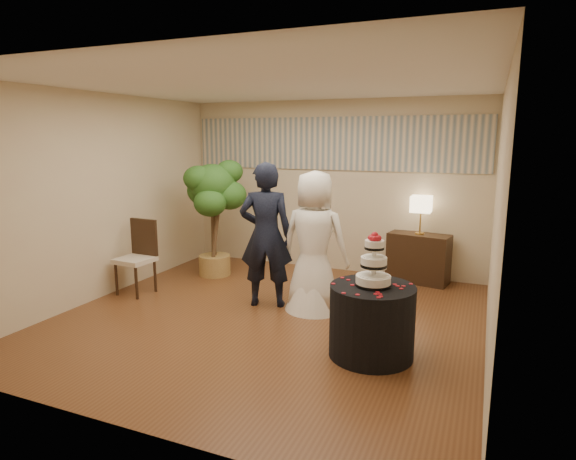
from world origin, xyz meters
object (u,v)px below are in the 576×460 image
at_px(console, 418,258).
at_px(side_chair, 135,258).
at_px(bride, 314,241).
at_px(ficus_tree, 213,217).
at_px(table_lamp, 421,215).
at_px(groom, 266,235).
at_px(cake_table, 372,321).
at_px(wedding_cake, 374,259).

relative_size(console, side_chair, 0.86).
relative_size(bride, ficus_tree, 0.95).
xyz_separation_m(bride, console, (1.08, 1.75, -0.52)).
height_order(table_lamp, ficus_tree, ficus_tree).
xyz_separation_m(groom, table_lamp, (1.71, 1.84, 0.10)).
xyz_separation_m(groom, ficus_tree, (-1.38, 0.96, -0.01)).
xyz_separation_m(cake_table, ficus_tree, (-3.02, 1.92, 0.57)).
bearing_deg(cake_table, table_lamp, 88.43).
height_order(cake_table, console, console).
height_order(bride, console, bride).
distance_m(cake_table, table_lamp, 2.88).
bearing_deg(bride, side_chair, 9.43).
distance_m(console, ficus_tree, 3.27).
bearing_deg(groom, console, -150.47).
relative_size(bride, table_lamp, 3.11).
bearing_deg(ficus_tree, table_lamp, 15.84).
relative_size(wedding_cake, side_chair, 0.52).
distance_m(bride, table_lamp, 2.06).
bearing_deg(console, ficus_tree, -154.42).
height_order(ficus_tree, side_chair, ficus_tree).
xyz_separation_m(bride, ficus_tree, (-2.02, 0.87, 0.04)).
relative_size(table_lamp, side_chair, 0.55).
distance_m(wedding_cake, console, 2.88).
height_order(table_lamp, side_chair, table_lamp).
bearing_deg(wedding_cake, side_chair, 169.37).
bearing_deg(groom, ficus_tree, -52.31).
distance_m(bride, wedding_cake, 1.46).
relative_size(bride, console, 1.99).
relative_size(wedding_cake, ficus_tree, 0.29).
relative_size(groom, wedding_cake, 3.44).
distance_m(ficus_tree, side_chair, 1.43).
distance_m(groom, ficus_tree, 1.68).
height_order(groom, side_chair, groom).
relative_size(groom, table_lamp, 3.28).
distance_m(bride, side_chair, 2.61).
height_order(cake_table, side_chair, side_chair).
bearing_deg(wedding_cake, ficus_tree, 147.50).
xyz_separation_m(cake_table, console, (0.08, 2.80, 0.01)).
relative_size(ficus_tree, side_chair, 1.80).
bearing_deg(side_chair, wedding_cake, -6.99).
xyz_separation_m(bride, cake_table, (1.00, -1.05, -0.53)).
relative_size(wedding_cake, table_lamp, 0.95).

